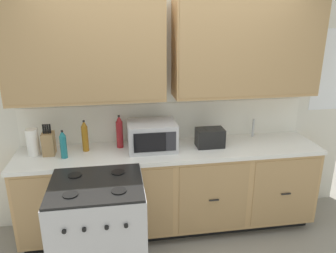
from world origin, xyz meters
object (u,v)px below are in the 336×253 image
at_px(toaster, 210,138).
at_px(paper_towel_roll, 33,142).
at_px(microwave, 152,136).
at_px(bottle_amber, 85,136).
at_px(knife_block, 49,143).
at_px(stove_range, 100,233).
at_px(bottle_red, 120,132).
at_px(bottle_teal, 63,145).

xyz_separation_m(toaster, paper_towel_roll, (-1.74, 0.06, 0.03)).
bearing_deg(microwave, paper_towel_roll, 178.43).
bearing_deg(paper_towel_roll, bottle_amber, 2.57).
distance_m(microwave, knife_block, 1.00).
relative_size(microwave, knife_block, 1.55).
distance_m(stove_range, microwave, 1.04).
relative_size(stove_range, bottle_red, 2.79).
xyz_separation_m(toaster, bottle_amber, (-1.25, 0.08, 0.06)).
height_order(stove_range, toaster, toaster).
relative_size(toaster, bottle_teal, 1.02).
xyz_separation_m(bottle_red, bottle_teal, (-0.53, -0.18, -0.03)).
bearing_deg(bottle_amber, knife_block, -174.26).
distance_m(microwave, bottle_teal, 0.85).
relative_size(toaster, bottle_red, 0.82).
height_order(knife_block, bottle_red, bottle_red).
distance_m(bottle_amber, bottle_teal, 0.24).
bearing_deg(microwave, bottle_red, 163.05).
distance_m(stove_range, toaster, 1.40).
distance_m(toaster, bottle_amber, 1.25).
bearing_deg(toaster, stove_range, -150.62).
bearing_deg(bottle_red, paper_towel_roll, -175.47).
bearing_deg(bottle_teal, stove_range, -61.13).
xyz_separation_m(paper_towel_roll, bottle_amber, (0.49, 0.02, 0.02)).
xyz_separation_m(microwave, bottle_amber, (-0.66, 0.05, 0.01)).
xyz_separation_m(bottle_amber, bottle_red, (0.34, 0.04, 0.01)).
bearing_deg(bottle_amber, bottle_teal, -143.47).
height_order(paper_towel_roll, bottle_teal, bottle_teal).
distance_m(toaster, paper_towel_roll, 1.74).
distance_m(stove_range, bottle_red, 1.01).
bearing_deg(stove_range, bottle_amber, 100.12).
bearing_deg(bottle_red, microwave, -16.95).
height_order(bottle_red, bottle_teal, bottle_red).
height_order(microwave, paper_towel_roll, microwave).
bearing_deg(microwave, knife_block, 178.91).
bearing_deg(bottle_amber, microwave, -4.64).
distance_m(stove_range, bottle_amber, 0.95).
height_order(stove_range, bottle_teal, bottle_teal).
relative_size(stove_range, bottle_amber, 2.99).
bearing_deg(bottle_teal, toaster, 2.31).
height_order(stove_range, paper_towel_roll, paper_towel_roll).
bearing_deg(toaster, knife_block, 178.28).
height_order(bottle_amber, bottle_red, bottle_red).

